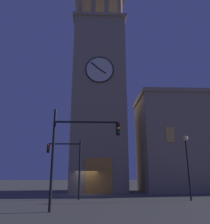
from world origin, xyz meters
The scene contains 5 objects.
ground_plane centered at (0.00, 0.00, 0.00)m, with size 200.00×200.00×0.00m, color #56544F.
clocktower centered at (-1.44, -4.25, 12.64)m, with size 7.72×7.86×31.18m.
traffic_signal_near centered at (0.25, 13.29, 3.81)m, with size 4.07×0.41×5.91m.
traffic_signal_mid centered at (1.39, 6.26, 3.40)m, with size 3.04×0.41×5.09m.
street_lamp centered at (-8.83, 7.57, 3.69)m, with size 0.44×0.44×5.32m.
Camera 1 is at (-0.93, 27.06, 1.92)m, focal length 36.70 mm.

